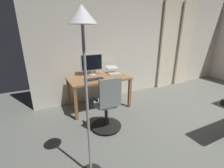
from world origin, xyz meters
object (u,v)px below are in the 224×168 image
Objects in this scene: floor_lamp at (84,51)px; computer_monitor at (92,63)px; laptop at (113,71)px; desk at (99,81)px; office_chair at (107,107)px; computer_mouse at (116,78)px; computer_keyboard at (94,79)px.

computer_monitor is at bearing -110.87° from floor_lamp.
laptop is 0.19× the size of floor_lamp.
desk is 0.96m from office_chair.
desk is 0.69× the size of floor_lamp.
office_chair is at bearing 77.22° from desk.
computer_mouse is (0.15, 0.45, -0.04)m from laptop.
computer_mouse is 0.05× the size of floor_lamp.
laptop is 2.36m from floor_lamp.
computer_monitor is at bearing -77.38° from desk.
floor_lamp is (0.59, 0.76, 1.08)m from office_chair.
computer_mouse is (-0.31, 0.27, 0.11)m from desk.
computer_monitor reaches higher than desk.
computer_monitor is at bearing -3.81° from laptop.
office_chair is at bearing 82.68° from computer_monitor.
laptop is at bearing 170.93° from computer_monitor.
desk is at bearing -115.35° from floor_lamp.
computer_keyboard is 1.86m from floor_lamp.
floor_lamp is at bearing 69.13° from computer_monitor.
office_chair is 0.52× the size of floor_lamp.
computer_monitor reaches higher than computer_keyboard.
computer_monitor reaches higher than laptop.
laptop is (-0.46, -0.17, 0.15)m from desk.
laptop is at bearing -108.02° from computer_mouse.
office_chair is at bearing -127.68° from floor_lamp.
computer_monitor reaches higher than office_chair.
computer_keyboard is 0.49m from computer_mouse.
office_chair is 1.45m from floor_lamp.
computer_monitor is (-0.15, -1.17, 0.55)m from office_chair.
floor_lamp reaches higher than office_chair.
office_chair is at bearing 86.37° from computer_keyboard.
desk is at bearing -41.50° from computer_mouse.
computer_mouse is 1.96m from floor_lamp.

